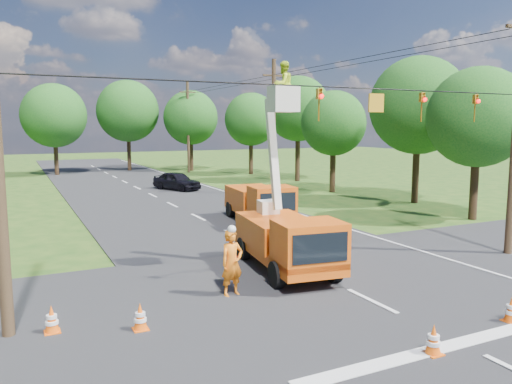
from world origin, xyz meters
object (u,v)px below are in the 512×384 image
bucket_truck (287,228)px  traffic_cone_2 (271,235)px  pole_right_far (188,126)px  tree_right_a (478,118)px  traffic_cone_0 (433,340)px  traffic_cone_1 (511,310)px  tree_right_c (334,123)px  traffic_cone_3 (286,219)px  ground_worker (232,263)px  traffic_cone_5 (52,320)px  traffic_cone_4 (140,317)px  tree_right_d (298,109)px  tree_far_a (54,116)px  tree_right_e (251,119)px  second_truck (259,202)px  tree_right_b (418,106)px  traffic_cone_7 (231,202)px  pole_right_mid (274,126)px  tree_far_c (191,118)px  distant_car (177,181)px  tree_far_b (128,111)px

bucket_truck → traffic_cone_2: size_ratio=10.30×
pole_right_far → tree_right_a: (5.00, -34.00, 0.46)m
traffic_cone_0 → traffic_cone_1: same height
traffic_cone_0 → tree_right_c: size_ratio=0.09×
traffic_cone_1 → traffic_cone_3: 13.79m
traffic_cone_3 → tree_right_c: 14.96m
pole_right_far → ground_worker: bearing=-106.7°
traffic_cone_2 → traffic_cone_5: bearing=-146.7°
traffic_cone_4 → tree_right_d: bearing=52.8°
tree_far_a → tree_right_e: bearing=-23.1°
second_truck → tree_far_a: (-7.46, 32.74, 5.07)m
tree_right_b → traffic_cone_4: bearing=-148.7°
tree_right_b → tree_right_e: (-1.20, 23.00, -0.62)m
tree_right_a → traffic_cone_7: bearing=137.3°
traffic_cone_1 → tree_right_d: size_ratio=0.07×
second_truck → tree_right_b: tree_right_b is taller
tree_right_c → traffic_cone_4: bearing=-134.5°
pole_right_mid → tree_far_c: bearing=87.4°
tree_right_a → tree_far_c: bearing=96.3°
traffic_cone_5 → traffic_cone_2: bearing=33.3°
bucket_truck → traffic_cone_0: bearing=-84.4°
bucket_truck → traffic_cone_5: (-7.86, -2.11, -1.19)m
ground_worker → pole_right_mid: size_ratio=0.20×
traffic_cone_0 → traffic_cone_2: (1.82, 11.18, 0.00)m
traffic_cone_5 → traffic_cone_1: bearing=-22.8°
traffic_cone_3 → tree_far_c: size_ratio=0.08×
traffic_cone_0 → tree_far_a: (-4.03, 48.32, 5.83)m
traffic_cone_1 → traffic_cone_2: same height
traffic_cone_0 → tree_far_a: tree_far_a is taller
distant_car → traffic_cone_0: size_ratio=6.14×
traffic_cone_0 → tree_far_b: tree_far_b is taller
second_truck → ground_worker: (-5.89, -9.96, -0.10)m
second_truck → traffic_cone_1: second_truck is taller
distant_car → bucket_truck: bearing=-122.5°
tree_right_e → tree_far_a: tree_far_a is taller
tree_right_d → second_truck: bearing=-126.4°
tree_right_a → tree_far_c: 36.22m
pole_right_mid → traffic_cone_1: bearing=-104.1°
traffic_cone_7 → pole_right_mid: bearing=39.2°
traffic_cone_0 → traffic_cone_3: 14.87m
traffic_cone_2 → traffic_cone_3: size_ratio=1.00×
traffic_cone_5 → tree_right_e: bearing=57.7°
distant_car → traffic_cone_1: distant_car is taller
traffic_cone_7 → traffic_cone_4: bearing=-120.0°
traffic_cone_5 → pole_right_far: (17.03, 40.29, 4.75)m
traffic_cone_3 → tree_far_c: 34.13m
traffic_cone_2 → tree_right_c: size_ratio=0.09×
pole_right_mid → traffic_cone_7: bearing=-140.8°
tree_right_c → tree_right_e: bearing=87.9°
bucket_truck → ground_worker: (-2.76, -1.52, -0.53)m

